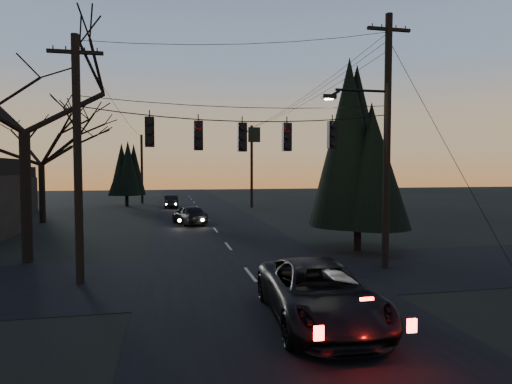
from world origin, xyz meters
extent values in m
cube|color=black|center=(0.00, 20.00, 0.01)|extent=(8.00, 120.00, 0.02)
cube|color=black|center=(0.00, 10.00, 0.01)|extent=(60.00, 7.00, 0.02)
cylinder|color=black|center=(-0.25, 10.00, 6.10)|extent=(11.50, 0.04, 0.04)
cylinder|color=black|center=(-8.86, 14.00, 2.75)|extent=(0.44, 0.44, 5.49)
cylinder|color=black|center=(6.03, 13.71, 0.80)|extent=(0.36, 0.36, 1.60)
cone|color=black|center=(6.03, 13.71, 4.74)|extent=(4.07, 4.07, 7.08)
cylinder|color=black|center=(-12.15, 28.56, 2.14)|extent=(0.44, 0.44, 4.28)
cylinder|color=black|center=(-7.38, 42.13, 0.80)|extent=(0.36, 0.36, 1.60)
cone|color=black|center=(-7.38, 42.13, 3.74)|extent=(3.38, 3.38, 5.08)
imported|color=black|center=(0.80, 4.75, 0.76)|extent=(2.81, 5.58, 1.52)
imported|color=black|center=(-1.51, 25.31, 0.70)|extent=(2.66, 4.42, 1.41)
imported|color=black|center=(-2.76, 39.58, 0.64)|extent=(1.49, 3.94, 1.28)
camera|label=1|loc=(-2.97, -5.54, 3.94)|focal=30.00mm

